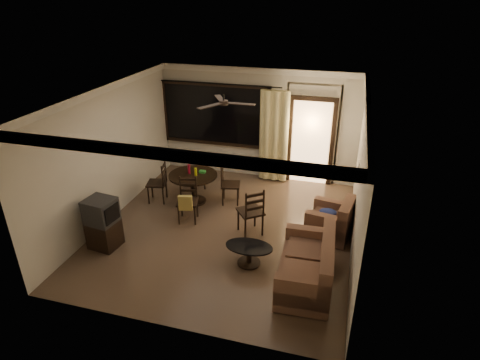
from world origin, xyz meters
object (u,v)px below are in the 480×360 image
(dining_table, at_px, (193,180))
(armchair, at_px, (332,222))
(sofa, at_px, (309,268))
(side_chair, at_px, (251,220))
(dining_chair_south, at_px, (188,208))
(dining_chair_west, at_px, (158,190))
(tv_cabinet, at_px, (103,223))
(dining_chair_north, at_px, (198,176))
(dining_chair_east, at_px, (230,191))
(coffee_table, at_px, (249,252))

(dining_table, distance_m, armchair, 3.23)
(sofa, xyz_separation_m, side_chair, (-1.31, 1.26, -0.03))
(dining_chair_south, bearing_deg, dining_table, 89.88)
(dining_chair_west, xyz_separation_m, armchair, (3.98, -0.45, 0.05))
(sofa, height_order, side_chair, side_chair)
(dining_chair_west, height_order, dining_chair_south, same)
(dining_table, relative_size, tv_cabinet, 1.10)
(armchair, xyz_separation_m, side_chair, (-1.58, -0.30, -0.03))
(dining_table, xyz_separation_m, armchair, (3.16, -0.64, -0.21))
(dining_chair_north, bearing_deg, dining_chair_west, 43.24)
(dining_chair_east, xyz_separation_m, tv_cabinet, (-1.80, -2.31, 0.22))
(dining_chair_east, bearing_deg, coffee_table, -167.94)
(dining_chair_west, bearing_deg, dining_chair_east, 90.00)
(sofa, bearing_deg, armchair, 78.19)
(dining_chair_east, height_order, armchair, dining_chair_east)
(coffee_table, relative_size, side_chair, 0.83)
(coffee_table, distance_m, side_chair, 1.00)
(dining_chair_east, bearing_deg, dining_chair_west, 90.00)
(dining_chair_south, bearing_deg, dining_chair_west, 134.30)
(dining_chair_north, distance_m, side_chair, 2.46)
(dining_table, bearing_deg, tv_cabinet, -114.95)
(dining_chair_east, relative_size, sofa, 0.59)
(coffee_table, bearing_deg, sofa, -14.74)
(tv_cabinet, height_order, sofa, tv_cabinet)
(sofa, bearing_deg, coffee_table, 162.96)
(sofa, xyz_separation_m, coffee_table, (-1.10, 0.29, -0.09))
(dining_table, xyz_separation_m, coffee_table, (1.80, -1.92, -0.30))
(dining_chair_west, relative_size, dining_chair_east, 1.00)
(sofa, relative_size, armchair, 1.72)
(dining_chair_west, relative_size, armchair, 1.01)
(dining_table, distance_m, dining_chair_north, 0.83)
(dining_chair_south, bearing_deg, sofa, -39.91)
(dining_chair_east, bearing_deg, sofa, -152.01)
(dining_table, relative_size, armchair, 1.18)
(dining_table, bearing_deg, sofa, -37.31)
(side_chair, bearing_deg, dining_chair_south, -42.01)
(dining_chair_west, height_order, sofa, dining_chair_west)
(armchair, bearing_deg, coffee_table, -126.38)
(dining_chair_east, xyz_separation_m, armchair, (2.35, -0.83, 0.05))
(armchair, bearing_deg, dining_table, 178.93)
(dining_table, distance_m, coffee_table, 2.65)
(armchair, distance_m, side_chair, 1.61)
(dining_chair_south, distance_m, dining_chair_north, 1.64)
(dining_chair_north, relative_size, sofa, 0.59)
(armchair, bearing_deg, sofa, -89.13)
(dining_table, distance_m, sofa, 3.65)
(dining_table, xyz_separation_m, dining_chair_south, (0.19, -0.84, -0.24))
(dining_chair_west, relative_size, tv_cabinet, 0.95)
(dining_chair_south, xyz_separation_m, dining_chair_north, (-0.37, 1.60, -0.02))
(dining_chair_west, relative_size, side_chair, 0.92)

